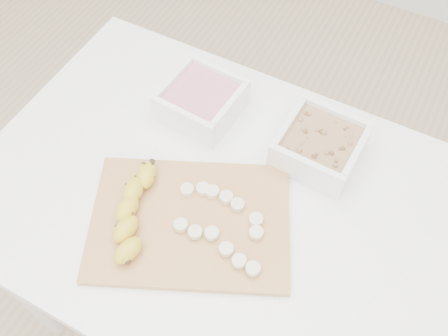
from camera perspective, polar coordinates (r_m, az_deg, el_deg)
The scene contains 7 objects.
ground at distance 1.70m, azimuth -0.49°, elevation -15.99°, with size 3.50×3.50×0.00m, color #C6AD89.
table at distance 1.09m, azimuth -0.74°, elevation -5.66°, with size 1.00×0.70×0.75m.
bowl_yogurt at distance 1.11m, azimuth -2.59°, elevation 7.77°, with size 0.17×0.17×0.07m.
bowl_granola at distance 1.05m, azimuth 10.90°, elevation 2.54°, with size 0.17×0.17×0.08m.
cutting_board at distance 0.97m, azimuth -3.89°, elevation -6.17°, with size 0.38×0.27×0.01m, color tan.
banana at distance 0.97m, azimuth -10.31°, elevation -5.09°, with size 0.06×0.21×0.04m, color gold, non-canonical shape.
banana_slices at distance 0.95m, azimuth -0.29°, elevation -6.17°, with size 0.22×0.14×0.02m.
Camera 1 is at (0.25, -0.44, 1.62)m, focal length 40.00 mm.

